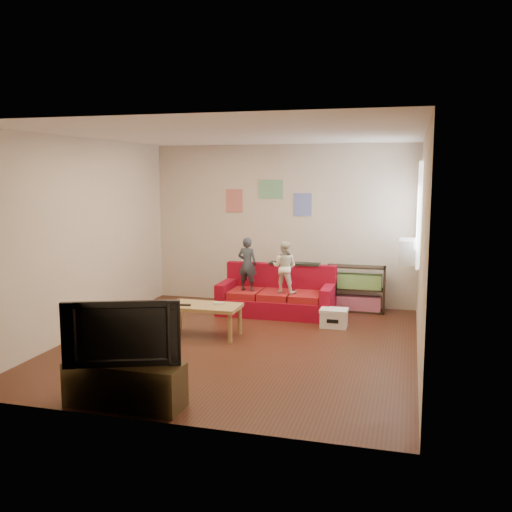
% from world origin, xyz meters
% --- Properties ---
extents(room_shell, '(4.52, 5.02, 2.72)m').
position_xyz_m(room_shell, '(0.00, 0.00, 1.35)').
color(room_shell, '#4B2416').
rests_on(room_shell, ground).
extents(sofa, '(1.80, 0.83, 0.79)m').
position_xyz_m(sofa, '(0.11, 1.71, 0.27)').
color(sofa, maroon).
rests_on(sofa, ground).
extents(child_a, '(0.33, 0.23, 0.85)m').
position_xyz_m(child_a, '(-0.35, 1.55, 0.80)').
color(child_a, '#2F353D').
rests_on(child_a, sofa).
extents(child_b, '(0.43, 0.36, 0.81)m').
position_xyz_m(child_b, '(0.25, 1.55, 0.78)').
color(child_b, white).
rests_on(child_b, sofa).
extents(coffee_table, '(0.98, 0.54, 0.44)m').
position_xyz_m(coffee_table, '(-0.57, 0.19, 0.38)').
color(coffee_table, tan).
rests_on(coffee_table, ground).
extents(remote, '(0.20, 0.08, 0.02)m').
position_xyz_m(remote, '(-0.82, 0.07, 0.45)').
color(remote, black).
rests_on(remote, coffee_table).
extents(game_controller, '(0.16, 0.09, 0.03)m').
position_xyz_m(game_controller, '(-0.37, 0.24, 0.46)').
color(game_controller, silver).
rests_on(game_controller, coffee_table).
extents(bookshelf, '(0.93, 0.28, 0.74)m').
position_xyz_m(bookshelf, '(1.29, 2.20, 0.33)').
color(bookshelf, black).
rests_on(bookshelf, ground).
extents(window, '(0.04, 1.08, 1.48)m').
position_xyz_m(window, '(2.22, 1.65, 1.64)').
color(window, white).
rests_on(window, room_shell).
extents(ac_unit, '(0.28, 0.55, 0.35)m').
position_xyz_m(ac_unit, '(2.10, 1.65, 1.08)').
color(ac_unit, '#B7B2A3').
rests_on(ac_unit, window).
extents(artwork_left, '(0.30, 0.01, 0.40)m').
position_xyz_m(artwork_left, '(-0.85, 2.48, 1.75)').
color(artwork_left, '#D87266').
rests_on(artwork_left, room_shell).
extents(artwork_center, '(0.42, 0.01, 0.32)m').
position_xyz_m(artwork_center, '(-0.20, 2.48, 1.95)').
color(artwork_center, '#72B27F').
rests_on(artwork_center, room_shell).
extents(artwork_right, '(0.30, 0.01, 0.38)m').
position_xyz_m(artwork_right, '(0.35, 2.48, 1.70)').
color(artwork_right, '#727FCC').
rests_on(artwork_right, room_shell).
extents(file_box, '(0.39, 0.30, 0.27)m').
position_xyz_m(file_box, '(1.08, 1.12, 0.14)').
color(file_box, white).
rests_on(file_box, ground).
extents(tv_stand, '(1.15, 0.39, 0.43)m').
position_xyz_m(tv_stand, '(-0.47, -2.25, 0.22)').
color(tv_stand, '#3F3219').
rests_on(tv_stand, ground).
extents(television, '(1.07, 0.52, 0.63)m').
position_xyz_m(television, '(-0.47, -2.25, 0.74)').
color(television, black).
rests_on(television, tv_stand).
extents(tissue, '(0.10, 0.10, 0.10)m').
position_xyz_m(tissue, '(0.86, 1.42, 0.05)').
color(tissue, silver).
rests_on(tissue, ground).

